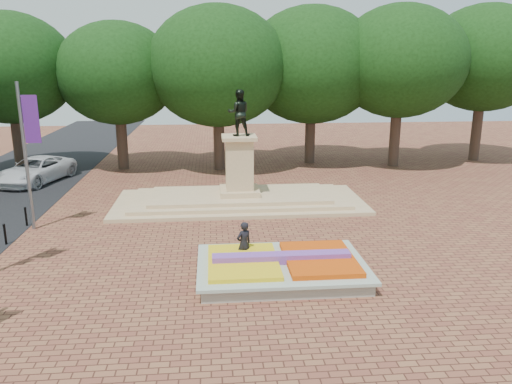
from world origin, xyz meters
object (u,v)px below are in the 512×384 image
at_px(flower_bed, 282,267).
at_px(monument, 240,189).
at_px(van, 36,170).
at_px(pedestrian, 244,244).

xyz_separation_m(flower_bed, monument, (-1.03, 10.00, 0.50)).
relative_size(monument, van, 2.32).
distance_m(monument, van, 14.69).
xyz_separation_m(van, pedestrian, (12.89, -15.22, 0.07)).
relative_size(monument, pedestrian, 7.71).
bearing_deg(flower_bed, pedestrian, 140.12).
bearing_deg(pedestrian, flower_bed, 110.56).
bearing_deg(pedestrian, van, -79.29).
xyz_separation_m(monument, van, (-13.24, 6.36, -0.04)).
xyz_separation_m(monument, pedestrian, (-0.34, -8.85, 0.02)).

